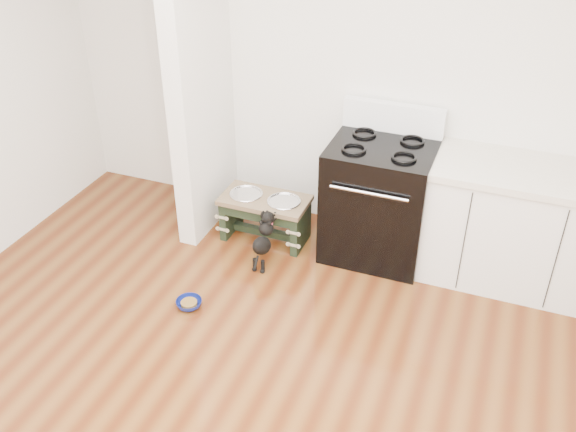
# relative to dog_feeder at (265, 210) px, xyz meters

# --- Properties ---
(room_shell) EXTENTS (5.00, 5.00, 5.00)m
(room_shell) POSITION_rel_dog_feeder_xyz_m (0.62, -2.00, 1.35)
(room_shell) COLOR silver
(room_shell) RESTS_ON ground
(partition_wall) EXTENTS (0.15, 0.80, 2.70)m
(partition_wall) POSITION_rel_dog_feeder_xyz_m (-0.55, 0.10, 1.08)
(partition_wall) COLOR silver
(partition_wall) RESTS_ON ground
(oven_range) EXTENTS (0.76, 0.69, 1.14)m
(oven_range) POSITION_rel_dog_feeder_xyz_m (0.87, 0.16, 0.21)
(oven_range) COLOR black
(oven_range) RESTS_ON ground
(cabinet_run) EXTENTS (1.24, 0.64, 0.91)m
(cabinet_run) POSITION_rel_dog_feeder_xyz_m (1.85, 0.18, 0.18)
(cabinet_run) COLOR silver
(cabinet_run) RESTS_ON ground
(dog_feeder) EXTENTS (0.69, 0.37, 0.40)m
(dog_feeder) POSITION_rel_dog_feeder_xyz_m (0.00, 0.00, 0.00)
(dog_feeder) COLOR black
(dog_feeder) RESTS_ON ground
(puppy) EXTENTS (0.12, 0.36, 0.42)m
(puppy) POSITION_rel_dog_feeder_xyz_m (0.12, -0.32, -0.04)
(puppy) COLOR black
(puppy) RESTS_ON ground
(floor_bowl) EXTENTS (0.20, 0.20, 0.06)m
(floor_bowl) POSITION_rel_dog_feeder_xyz_m (-0.17, -0.98, -0.24)
(floor_bowl) COLOR navy
(floor_bowl) RESTS_ON ground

